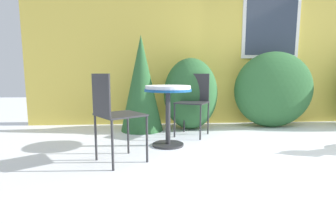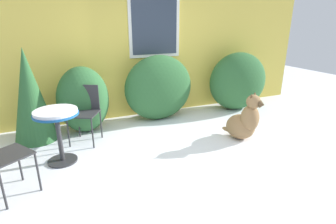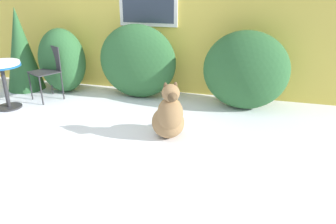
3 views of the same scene
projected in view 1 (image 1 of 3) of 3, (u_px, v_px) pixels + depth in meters
ground_plane at (320, 160)px, 2.83m from camera, size 16.00×16.00×0.00m
house_wall at (251, 35)px, 4.76m from camera, size 8.00×0.10×3.20m
shrub_left at (191, 94)px, 4.32m from camera, size 0.88×0.69×1.17m
shrub_middle at (274, 90)px, 4.47m from camera, size 1.38×0.61×1.29m
evergreen_bush at (141, 84)px, 4.18m from camera, size 0.68×0.68×1.52m
patio_table at (168, 99)px, 3.29m from camera, size 0.59×0.59×0.77m
patio_chair_near_table at (194, 100)px, 3.91m from camera, size 0.58×0.58×0.92m
patio_chair_far_side at (114, 112)px, 2.66m from camera, size 0.59×0.59×0.92m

